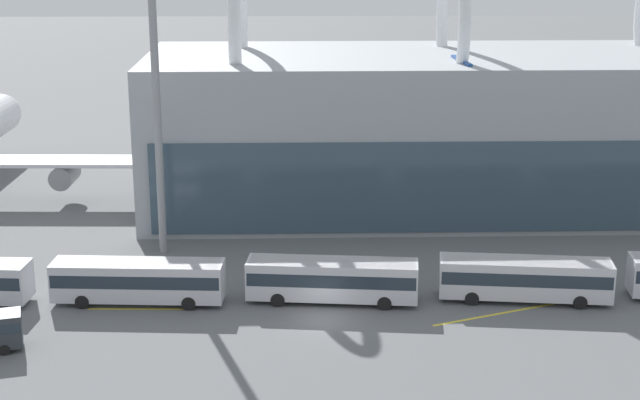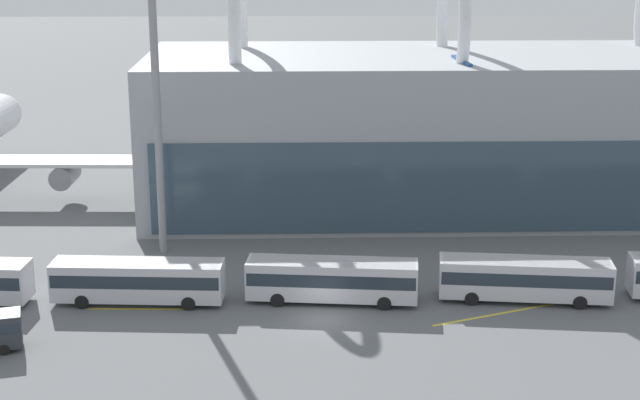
{
  "view_description": "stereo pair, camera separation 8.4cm",
  "coord_description": "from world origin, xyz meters",
  "px_view_note": "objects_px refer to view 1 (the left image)",
  "views": [
    {
      "loc": [
        -1.89,
        -62.15,
        26.35
      ],
      "look_at": [
        0.34,
        15.81,
        4.0
      ],
      "focal_mm": 55.0,
      "sensor_mm": 36.0,
      "label": 1
    },
    {
      "loc": [
        -1.81,
        -62.15,
        26.35
      ],
      "look_at": [
        0.34,
        15.81,
        4.0
      ],
      "focal_mm": 55.0,
      "sensor_mm": 36.0,
      "label": 2
    }
  ],
  "objects_px": {
    "shuttle_bus_1": "(138,279)",
    "shuttle_bus_2": "(332,278)",
    "airliner_at_gate_far": "(421,130)",
    "floodlight_mast": "(153,25)",
    "shuttle_bus_3": "(525,277)"
  },
  "relations": [
    {
      "from": "shuttle_bus_1",
      "to": "shuttle_bus_2",
      "type": "xyz_separation_m",
      "value": [
        13.79,
        -0.19,
        0.0
      ]
    },
    {
      "from": "airliner_at_gate_far",
      "to": "shuttle_bus_1",
      "type": "height_order",
      "value": "airliner_at_gate_far"
    },
    {
      "from": "shuttle_bus_1",
      "to": "floodlight_mast",
      "type": "relative_size",
      "value": 0.47
    },
    {
      "from": "airliner_at_gate_far",
      "to": "floodlight_mast",
      "type": "distance_m",
      "value": 36.97
    },
    {
      "from": "shuttle_bus_1",
      "to": "shuttle_bus_2",
      "type": "relative_size",
      "value": 0.99
    },
    {
      "from": "shuttle_bus_3",
      "to": "floodlight_mast",
      "type": "distance_m",
      "value": 34.02
    },
    {
      "from": "shuttle_bus_2",
      "to": "shuttle_bus_3",
      "type": "relative_size",
      "value": 1.0
    },
    {
      "from": "shuttle_bus_3",
      "to": "shuttle_bus_2",
      "type": "bearing_deg",
      "value": -173.56
    },
    {
      "from": "shuttle_bus_1",
      "to": "shuttle_bus_3",
      "type": "relative_size",
      "value": 0.99
    },
    {
      "from": "floodlight_mast",
      "to": "shuttle_bus_3",
      "type": "bearing_deg",
      "value": -23.17
    },
    {
      "from": "airliner_at_gate_far",
      "to": "floodlight_mast",
      "type": "height_order",
      "value": "floodlight_mast"
    },
    {
      "from": "shuttle_bus_1",
      "to": "shuttle_bus_2",
      "type": "bearing_deg",
      "value": 3.16
    },
    {
      "from": "shuttle_bus_1",
      "to": "floodlight_mast",
      "type": "height_order",
      "value": "floodlight_mast"
    },
    {
      "from": "airliner_at_gate_far",
      "to": "shuttle_bus_1",
      "type": "relative_size",
      "value": 3.72
    },
    {
      "from": "airliner_at_gate_far",
      "to": "shuttle_bus_3",
      "type": "bearing_deg",
      "value": -179.84
    }
  ]
}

